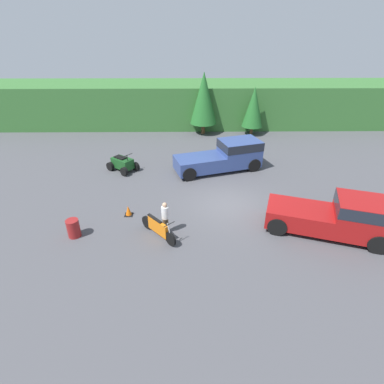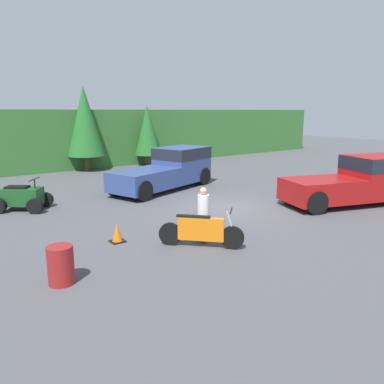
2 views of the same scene
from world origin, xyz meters
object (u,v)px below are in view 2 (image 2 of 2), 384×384
Objects in this scene: traffic_cone at (117,234)px; steel_barrel at (61,265)px; pickup_truck_second at (170,167)px; quad_atv at (22,198)px; pickup_truck_red at (359,179)px; dirt_bike at (201,231)px; rider_person at (203,213)px.

traffic_cone is 2.83m from steel_barrel.
quad_atv is at bearing 163.57° from pickup_truck_second.
dirt_bike is at bearing -160.89° from pickup_truck_red.
traffic_cone is at bearing -179.54° from dirt_bike.
steel_barrel is (-3.92, 0.07, -0.03)m from dirt_bike.
pickup_truck_second reaches higher than rider_person.
pickup_truck_red is 13.54m from quad_atv.
steel_barrel is (-7.87, -7.39, -0.60)m from pickup_truck_second.
rider_person is 2.62m from traffic_cone.
pickup_truck_red is 12.30m from steel_barrel.
quad_atv is 7.82m from rider_person.
pickup_truck_second is (-4.41, 7.39, 0.00)m from pickup_truck_red.
quad_atv is (-3.03, 7.36, 0.02)m from dirt_bike.
steel_barrel is (-4.25, -0.24, -0.45)m from rider_person.
pickup_truck_red is at bearing 47.83° from dirt_bike.
pickup_truck_second is at bearing 139.45° from pickup_truck_red.
rider_person is (-3.63, -7.16, -0.14)m from pickup_truck_second.
dirt_bike is 7.96m from quad_atv.
dirt_bike is 2.51m from traffic_cone.
pickup_truck_red is at bearing 5.08° from quad_atv.
steel_barrel is (-12.28, 0.00, -0.59)m from pickup_truck_red.
pickup_truck_second is at bearing 43.19° from steel_barrel.
steel_barrel is at bearing -59.25° from quad_atv.
quad_atv is at bearing 159.76° from dirt_bike.
rider_person reaches higher than quad_atv.
rider_person is at bearing -163.05° from pickup_truck_red.
quad_atv is at bearing 83.08° from steel_barrel.
pickup_truck_second is 8.47m from dirt_bike.
pickup_truck_red reaches higher than traffic_cone.
pickup_truck_red is 3.07× the size of dirt_bike.
rider_person is 4.28m from steel_barrel.
dirt_bike is 1.14× the size of rider_person.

